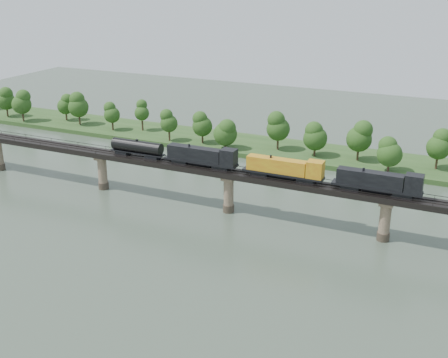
% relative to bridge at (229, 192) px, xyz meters
% --- Properties ---
extents(ground, '(400.00, 400.00, 0.00)m').
position_rel_bridge_xyz_m(ground, '(0.00, -30.00, -5.46)').
color(ground, '#354336').
rests_on(ground, ground).
extents(far_bank, '(300.00, 24.00, 1.60)m').
position_rel_bridge_xyz_m(far_bank, '(0.00, 55.00, -4.66)').
color(far_bank, '#26451B').
rests_on(far_bank, ground).
extents(bridge, '(236.00, 30.00, 11.50)m').
position_rel_bridge_xyz_m(bridge, '(0.00, 0.00, 0.00)').
color(bridge, '#473A2D').
rests_on(bridge, ground).
extents(bridge_superstructure, '(220.00, 4.90, 0.75)m').
position_rel_bridge_xyz_m(bridge_superstructure, '(0.00, 0.00, 6.33)').
color(bridge_superstructure, black).
rests_on(bridge_superstructure, bridge).
extents(far_treeline, '(289.06, 17.54, 13.60)m').
position_rel_bridge_xyz_m(far_treeline, '(-8.21, 50.52, 3.37)').
color(far_treeline, '#382619').
rests_on(far_treeline, far_bank).
extents(freight_train, '(83.30, 3.25, 5.73)m').
position_rel_bridge_xyz_m(freight_train, '(7.22, -0.00, 8.78)').
color(freight_train, black).
rests_on(freight_train, bridge).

